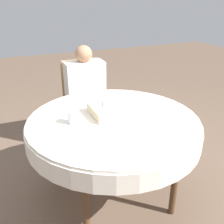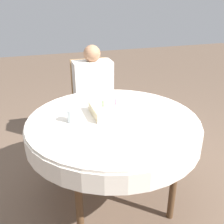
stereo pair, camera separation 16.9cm
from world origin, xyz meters
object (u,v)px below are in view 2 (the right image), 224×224
Objects in this scene: chair at (92,99)px; birthday_cake at (110,110)px; person at (94,88)px; drinking_glass at (72,116)px.

chair reaches higher than birthday_cake.
chair is 0.84× the size of person.
person reaches higher than chair.
person is 0.82m from birthday_cake.
person is 11.94× the size of drinking_glass.
drinking_glass is (-0.37, -0.85, 0.11)m from person.
chair is 1.06m from drinking_glass.
birthday_cake is 2.90× the size of drinking_glass.
drinking_glass is at bearing -112.47° from person.
drinking_glass is at bearing -173.25° from birthday_cake.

